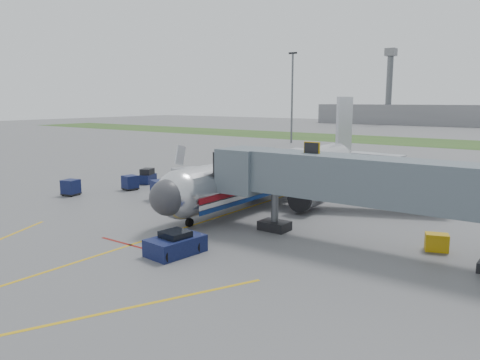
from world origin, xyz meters
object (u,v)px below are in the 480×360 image
Objects in this scene: airliner at (278,172)px; ramp_worker at (231,191)px; pushback_tug at (176,244)px; belt_loader at (255,192)px; baggage_tug at (147,177)px.

airliner is 18.42× the size of ramp_worker.
airliner is 5.16m from ramp_worker.
ramp_worker is (-6.87, 14.95, 0.34)m from pushback_tug.
airliner reaches higher than belt_loader.
belt_loader is 2.03× the size of ramp_worker.
airliner is at bearing 10.70° from belt_loader.
belt_loader reaches higher than pushback_tug.
pushback_tug is at bearing -39.00° from baggage_tug.
belt_loader is 3.41m from ramp_worker.
pushback_tug is 1.35× the size of baggage_tug.
ramp_worker reaches higher than belt_loader.
pushback_tug is (3.80, -18.75, -2.01)m from airliner.
ramp_worker is (-0.56, -3.32, 0.51)m from belt_loader.
airliner reaches higher than baggage_tug.
airliner is 9.26× the size of pushback_tug.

